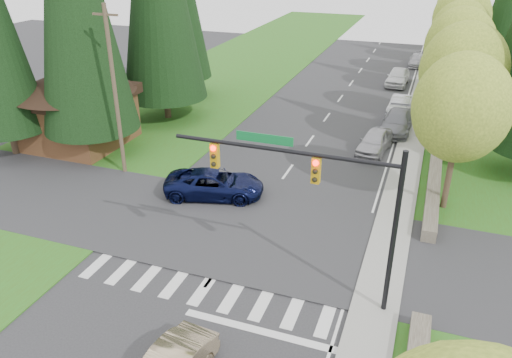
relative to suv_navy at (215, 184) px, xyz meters
The scene contains 23 objects.
ground 11.41m from the suv_navy, 75.05° to the right, with size 120.00×120.00×0.00m, color #28282B.
grass_east 18.32m from the suv_navy, 29.45° to the left, with size 14.00×110.00×0.06m, color #325617.
grass_west 13.52m from the suv_navy, 138.19° to the left, with size 14.00×110.00×0.06m, color #325617.
cross_street 4.27m from the suv_navy, 45.61° to the right, with size 120.00×8.00×0.10m, color #28282B.
sidewalk_east 14.77m from the suv_navy, 48.20° to the left, with size 1.80×80.00×0.13m, color gray.
curb_east 14.22m from the suv_navy, 50.75° to the left, with size 0.20×80.00×0.13m, color gray.
stone_wall_north 22.23m from the suv_navy, 58.73° to the left, with size 0.70×40.00×0.70m, color #4C4438.
traffic_signal 10.65m from the suv_navy, 41.67° to the right, with size 8.70×0.37×6.80m.
brown_building 12.93m from the suv_navy, 161.66° to the left, with size 8.40×8.40×5.40m.
utility_pole 7.95m from the suv_navy, behind, with size 1.60×0.24×10.00m.
decid_tree_0 13.40m from the suv_navy, 13.88° to the left, with size 4.80×4.80×8.37m.
decid_tree_1 16.59m from the suv_navy, 39.26° to the left, with size 5.20×5.20×8.80m.
decid_tree_2 21.46m from the suv_navy, 54.70° to the left, with size 5.00×5.00×8.82m.
decid_tree_3 27.34m from the suv_navy, 63.17° to the left, with size 5.00×5.00×8.55m.
decid_tree_4 33.75m from the suv_navy, 68.46° to the left, with size 5.40×5.40×9.18m.
decid_tree_5 40.15m from the suv_navy, 72.42° to the left, with size 4.80×4.80×8.30m.
decid_tree_6 46.89m from the suv_navy, 74.91° to the left, with size 5.20×5.20×8.86m.
suv_navy is the anchor object (origin of this frame).
parked_car_a 12.15m from the suv_navy, 51.76° to the left, with size 1.76×4.38×1.49m, color #A7A6AB.
parked_car_b 16.43m from the suv_navy, 58.70° to the left, with size 2.08×5.12×1.49m, color slate.
parked_car_c 20.31m from the suv_navy, 65.75° to the left, with size 1.48×4.24×1.40m, color #B9B9BE.
parked_car_d 28.36m from the suv_navy, 75.17° to the left, with size 1.93×4.79×1.63m, color white.
parked_car_e 37.32m from the suv_navy, 76.78° to the left, with size 1.74×4.27×1.24m, color #9E9DA2.
Camera 1 is at (7.73, -11.57, 13.24)m, focal length 35.00 mm.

